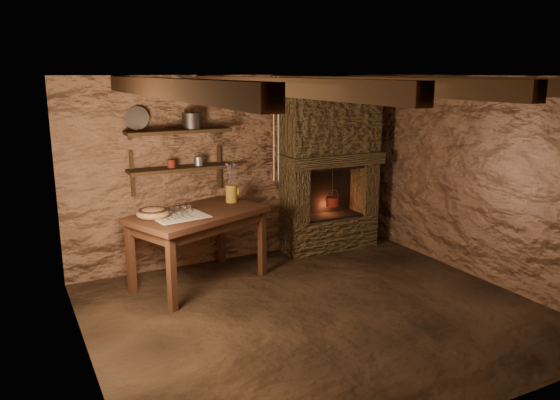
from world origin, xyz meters
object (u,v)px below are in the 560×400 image
wooden_bowl (153,214)px  red_pot (332,201)px  work_table (199,245)px  stoneware_jug (231,185)px  iron_stockpot (192,122)px

wooden_bowl → red_pot: bearing=8.8°
wooden_bowl → red_pot: 2.64m
work_table → wooden_bowl: 0.68m
work_table → red_pot: (2.08, 0.39, 0.22)m
work_table → wooden_bowl: (-0.52, -0.01, 0.45)m
stoneware_jug → wooden_bowl: (-1.05, -0.28, -0.17)m
stoneware_jug → work_table: bearing=-139.6°
work_table → iron_stockpot: size_ratio=7.68×
iron_stockpot → wooden_bowl: bearing=-141.4°
work_table → stoneware_jug: stoneware_jug is taller
stoneware_jug → red_pot: (1.55, 0.13, -0.39)m
wooden_bowl → red_pot: (2.60, 0.40, -0.22)m
red_pot → wooden_bowl: bearing=-171.2°
stoneware_jug → wooden_bowl: stoneware_jug is taller
work_table → stoneware_jug: size_ratio=3.56×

